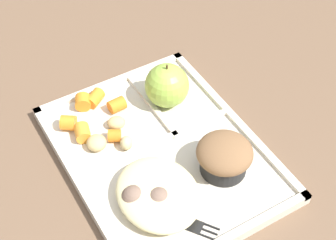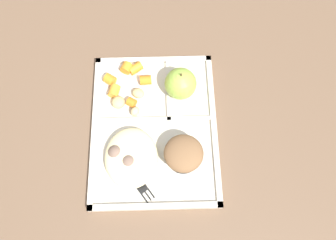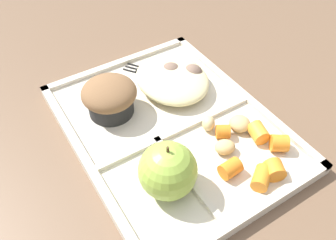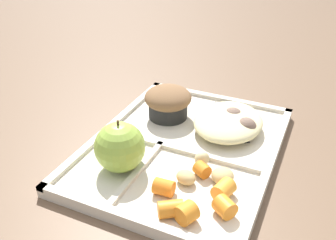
{
  "view_description": "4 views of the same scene",
  "coord_description": "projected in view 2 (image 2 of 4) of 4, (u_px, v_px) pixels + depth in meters",
  "views": [
    {
      "loc": [
        0.47,
        -0.26,
        0.67
      ],
      "look_at": [
        -0.04,
        0.03,
        0.04
      ],
      "focal_mm": 55.97,
      "sensor_mm": 36.0,
      "label": 1
    },
    {
      "loc": [
        0.29,
        0.03,
        0.77
      ],
      "look_at": [
        -0.01,
        0.03,
        0.03
      ],
      "focal_mm": 36.39,
      "sensor_mm": 36.0,
      "label": 2
    },
    {
      "loc": [
        -0.32,
        0.2,
        0.42
      ],
      "look_at": [
        -0.01,
        0.01,
        0.04
      ],
      "focal_mm": 37.18,
      "sensor_mm": 36.0,
      "label": 3
    },
    {
      "loc": [
        -0.48,
        -0.19,
        0.37
      ],
      "look_at": [
        -0.0,
        0.03,
        0.06
      ],
      "focal_mm": 39.85,
      "sensor_mm": 36.0,
      "label": 4
    }
  ],
  "objects": [
    {
      "name": "carrot_slice_back",
      "position": [
        135.0,
        68.0,
        0.86
      ],
      "size": [
        0.04,
        0.04,
        0.02
      ],
      "primitive_type": "cylinder",
      "rotation": [
        0.0,
        1.57,
        5.31
      ],
      "color": "orange",
      "rests_on": "lunch_tray"
    },
    {
      "name": "carrot_slice_diagonal",
      "position": [
        110.0,
        80.0,
        0.85
      ],
      "size": [
        0.03,
        0.03,
        0.03
      ],
      "primitive_type": "cylinder",
      "rotation": [
        0.0,
        1.57,
        4.11
      ],
      "color": "orange",
      "rests_on": "lunch_tray"
    },
    {
      "name": "carrot_slice_tilted",
      "position": [
        127.0,
        68.0,
        0.86
      ],
      "size": [
        0.03,
        0.03,
        0.03
      ],
      "primitive_type": "cylinder",
      "rotation": [
        0.0,
        1.57,
        2.72
      ],
      "color": "orange",
      "rests_on": "lunch_tray"
    },
    {
      "name": "egg_noodle_pile",
      "position": [
        131.0,
        157.0,
        0.77
      ],
      "size": [
        0.14,
        0.12,
        0.04
      ],
      "primitive_type": "ellipsoid",
      "color": "beige",
      "rests_on": "lunch_tray"
    },
    {
      "name": "plastic_fork",
      "position": [
        134.0,
        177.0,
        0.77
      ],
      "size": [
        0.13,
        0.1,
        0.0
      ],
      "color": "black",
      "rests_on": "lunch_tray"
    },
    {
      "name": "green_apple",
      "position": [
        181.0,
        84.0,
        0.81
      ],
      "size": [
        0.08,
        0.08,
        0.09
      ],
      "color": "#93B742",
      "rests_on": "lunch_tray"
    },
    {
      "name": "carrot_slice_edge",
      "position": [
        114.0,
        91.0,
        0.84
      ],
      "size": [
        0.03,
        0.03,
        0.03
      ],
      "primitive_type": "cylinder",
      "rotation": [
        0.0,
        1.57,
        2.87
      ],
      "color": "orange",
      "rests_on": "lunch_tray"
    },
    {
      "name": "meatball_back",
      "position": [
        116.0,
        153.0,
        0.77
      ],
      "size": [
        0.04,
        0.04,
        0.04
      ],
      "primitive_type": "sphere",
      "color": "#755B4C",
      "rests_on": "lunch_tray"
    },
    {
      "name": "lunch_tray",
      "position": [
        154.0,
        128.0,
        0.82
      ],
      "size": [
        0.38,
        0.3,
        0.02
      ],
      "color": "beige",
      "rests_on": "ground"
    },
    {
      "name": "carrot_slice_large",
      "position": [
        131.0,
        102.0,
        0.83
      ],
      "size": [
        0.03,
        0.03,
        0.02
      ],
      "primitive_type": "cylinder",
      "rotation": [
        0.0,
        1.57,
        4.17
      ],
      "color": "orange",
      "rests_on": "lunch_tray"
    },
    {
      "name": "meatball_front",
      "position": [
        129.0,
        162.0,
        0.76
      ],
      "size": [
        0.04,
        0.04,
        0.04
      ],
      "primitive_type": "sphere",
      "color": "#755B4C",
      "rests_on": "lunch_tray"
    },
    {
      "name": "potato_chunk_browned",
      "position": [
        135.0,
        111.0,
        0.82
      ],
      "size": [
        0.03,
        0.03,
        0.02
      ],
      "primitive_type": "ellipsoid",
      "rotation": [
        0.0,
        0.0,
        5.62
      ],
      "color": "tan",
      "rests_on": "lunch_tray"
    },
    {
      "name": "meatball_side",
      "position": [
        125.0,
        159.0,
        0.77
      ],
      "size": [
        0.03,
        0.03,
        0.03
      ],
      "primitive_type": "sphere",
      "color": "brown",
      "rests_on": "lunch_tray"
    },
    {
      "name": "potato_chunk_corner",
      "position": [
        118.0,
        102.0,
        0.83
      ],
      "size": [
        0.05,
        0.05,
        0.02
      ],
      "primitive_type": "ellipsoid",
      "rotation": [
        0.0,
        0.0,
        0.6
      ],
      "color": "tan",
      "rests_on": "lunch_tray"
    },
    {
      "name": "bran_muffin",
      "position": [
        183.0,
        154.0,
        0.76
      ],
      "size": [
        0.09,
        0.09,
        0.06
      ],
      "color": "black",
      "rests_on": "lunch_tray"
    },
    {
      "name": "ground",
      "position": [
        155.0,
        129.0,
        0.83
      ],
      "size": [
        6.0,
        6.0,
        0.0
      ],
      "primitive_type": "plane",
      "color": "brown"
    },
    {
      "name": "carrot_slice_small",
      "position": [
        146.0,
        80.0,
        0.85
      ],
      "size": [
        0.03,
        0.03,
        0.02
      ],
      "primitive_type": "cylinder",
      "rotation": [
        0.0,
        1.57,
        1.63
      ],
      "color": "orange",
      "rests_on": "lunch_tray"
    },
    {
      "name": "potato_chunk_wedge",
      "position": [
        138.0,
        93.0,
        0.84
      ],
      "size": [
        0.03,
        0.04,
        0.02
      ],
      "primitive_type": "ellipsoid",
      "rotation": [
        0.0,
        0.0,
        1.19
      ],
      "color": "tan",
      "rests_on": "lunch_tray"
    }
  ]
}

